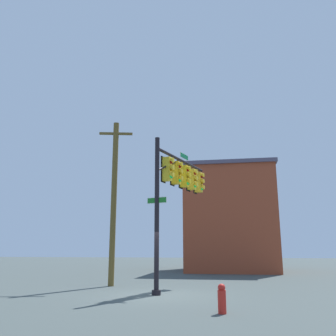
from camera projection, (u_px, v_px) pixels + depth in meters
name	position (u px, v px, depth m)	size (l,w,h in m)	color
ground_plane	(156.00, 295.00, 14.20)	(120.00, 120.00, 0.00)	#404948
signal_pole_assembly	(179.00, 183.00, 17.19)	(5.12, 2.22, 6.62)	black
utility_pole	(114.00, 198.00, 18.59)	(0.51, 1.78, 8.58)	brown
fire_hydrant	(222.00, 299.00, 10.23)	(0.33, 0.24, 0.83)	red
brick_building	(230.00, 219.00, 30.70)	(8.83, 7.46, 8.60)	#9A4026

